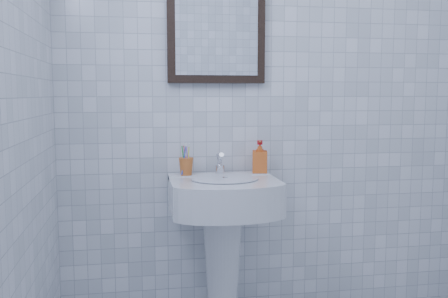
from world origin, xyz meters
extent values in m
cube|color=white|center=(0.00, 1.20, 1.25)|extent=(2.20, 0.02, 2.50)
cone|color=white|center=(-0.29, 1.01, 0.32)|extent=(0.20, 0.20, 0.64)
cube|color=white|center=(-0.29, 0.96, 0.70)|extent=(0.51, 0.37, 0.16)
cube|color=white|center=(-0.29, 1.10, 0.77)|extent=(0.51, 0.09, 0.03)
cylinder|color=white|center=(-0.29, 0.93, 0.79)|extent=(0.32, 0.32, 0.01)
cylinder|color=silver|center=(-0.29, 1.08, 0.81)|extent=(0.05, 0.05, 0.05)
cylinder|color=silver|center=(-0.29, 1.07, 0.86)|extent=(0.02, 0.09, 0.07)
cylinder|color=silver|center=(-0.29, 1.10, 0.84)|extent=(0.03, 0.05, 0.08)
imported|color=#E25216|center=(-0.08, 1.10, 0.87)|extent=(0.09, 0.09, 0.17)
cube|color=black|center=(-0.29, 1.18, 1.55)|extent=(0.50, 0.04, 0.62)
cube|color=white|center=(-0.29, 1.16, 1.55)|extent=(0.42, 0.00, 0.54)
camera|label=1|loc=(-0.70, -1.36, 1.19)|focal=40.00mm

